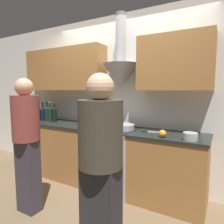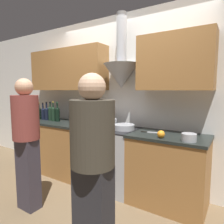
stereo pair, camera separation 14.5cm
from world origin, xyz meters
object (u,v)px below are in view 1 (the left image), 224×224
person_foreground_left (27,139)px  saucepan (190,136)px  wine_bottle_0 (31,113)px  person_foreground_right (101,163)px  wine_bottle_1 (35,113)px  wine_bottle_2 (39,113)px  mixing_bowl (124,127)px  wine_bottle_4 (47,113)px  stove_range (115,158)px  orange_fruit (162,134)px  stock_pot (108,123)px  wine_bottle_6 (54,114)px  wine_bottle_5 (50,114)px  wine_bottle_3 (43,113)px

person_foreground_left → saucepan: bearing=26.0°
wine_bottle_0 → person_foreground_left: (1.15, -0.99, -0.14)m
wine_bottle_0 → person_foreground_right: 2.60m
wine_bottle_1 → wine_bottle_0: bearing=-175.0°
wine_bottle_2 → mixing_bowl: (1.74, -0.01, -0.09)m
wine_bottle_4 → stove_range: bearing=-0.6°
mixing_bowl → wine_bottle_2: bearing=179.5°
stove_range → orange_fruit: bearing=-15.3°
wine_bottle_0 → person_foreground_right: size_ratio=0.20×
wine_bottle_4 → mixing_bowl: bearing=-0.8°
stock_pot → saucepan: size_ratio=1.48×
wine_bottle_0 → person_foreground_right: bearing=-27.3°
stove_range → wine_bottle_6: 1.35m
stove_range → saucepan: saucepan is taller
stove_range → orange_fruit: 0.91m
stove_range → person_foreground_left: bearing=-122.3°
wine_bottle_4 → mixing_bowl: wine_bottle_4 is taller
wine_bottle_4 → wine_bottle_5: size_ratio=0.97×
wine_bottle_3 → wine_bottle_4: 0.10m
wine_bottle_0 → mixing_bowl: 1.93m
wine_bottle_4 → saucepan: (2.45, -0.20, -0.10)m
orange_fruit → wine_bottle_4: bearing=174.2°
wine_bottle_5 → saucepan: wine_bottle_5 is taller
stove_range → wine_bottle_2: bearing=179.7°
wine_bottle_4 → mixing_bowl: (1.55, -0.02, -0.11)m
wine_bottle_3 → wine_bottle_6: (0.29, -0.01, 0.01)m
wine_bottle_4 → stock_pot: (1.27, 0.02, -0.08)m
wine_bottle_1 → wine_bottle_2: bearing=6.4°
wine_bottle_2 → stock_pot: 1.46m
wine_bottle_3 → wine_bottle_6: size_ratio=0.96×
person_foreground_right → wine_bottle_6: bearing=145.1°
wine_bottle_1 → wine_bottle_6: size_ratio=0.93×
orange_fruit → person_foreground_left: bearing=-149.7°
wine_bottle_1 → saucepan: wine_bottle_1 is taller
wine_bottle_1 → person_foreground_left: bearing=-43.2°
wine_bottle_2 → wine_bottle_5: size_ratio=0.91×
wine_bottle_5 → orange_fruit: (2.04, -0.19, -0.10)m
mixing_bowl → saucepan: (0.91, -0.18, 0.01)m
orange_fruit → wine_bottle_0: bearing=175.7°
stove_range → wine_bottle_6: (-1.21, 0.01, 0.59)m
wine_bottle_2 → wine_bottle_5: bearing=-3.4°
orange_fruit → person_foreground_left: 1.59m
stove_range → person_foreground_left: person_foreground_left is taller
person_foreground_left → person_foreground_right: size_ratio=1.00×
wine_bottle_5 → wine_bottle_6: (0.08, 0.02, -0.00)m
wine_bottle_1 → wine_bottle_5: size_ratio=0.91×
stock_pot → wine_bottle_2: bearing=-179.0°
wine_bottle_4 → orange_fruit: (2.15, -0.22, -0.10)m
wine_bottle_4 → person_foreground_right: bearing=-32.3°
wine_bottle_4 → person_foreground_right: 2.28m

